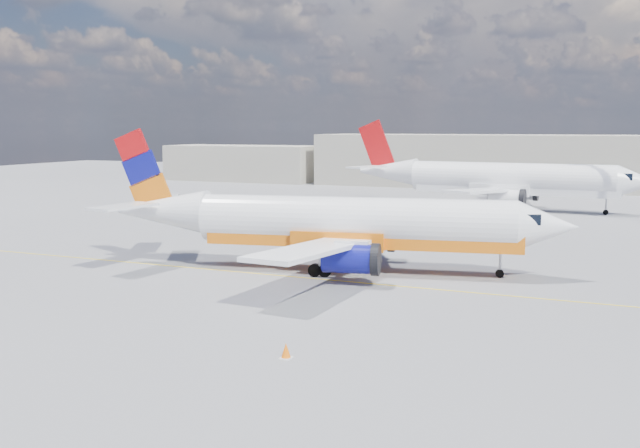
% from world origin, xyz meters
% --- Properties ---
extents(ground, '(240.00, 240.00, 0.00)m').
position_xyz_m(ground, '(0.00, 0.00, 0.00)').
color(ground, slate).
rests_on(ground, ground).
extents(taxi_line, '(70.00, 0.15, 0.01)m').
position_xyz_m(taxi_line, '(0.00, 3.00, 0.01)').
color(taxi_line, yellow).
rests_on(taxi_line, ground).
extents(terminal_main, '(70.00, 14.00, 8.00)m').
position_xyz_m(terminal_main, '(5.00, 75.00, 4.00)').
color(terminal_main, '#B9B29F').
rests_on(terminal_main, ground).
extents(terminal_annex, '(26.00, 10.00, 6.00)m').
position_xyz_m(terminal_annex, '(-45.00, 72.00, 3.00)').
color(terminal_annex, '#B9B29F').
rests_on(terminal_annex, ground).
extents(main_jet, '(30.60, 23.71, 9.24)m').
position_xyz_m(main_jet, '(-1.80, 5.93, 3.08)').
color(main_jet, white).
rests_on(main_jet, ground).
extents(second_jet, '(33.32, 26.32, 10.10)m').
position_xyz_m(second_jet, '(2.70, 44.64, 3.37)').
color(second_jet, white).
rests_on(second_jet, ground).
extents(traffic_cone, '(0.46, 0.46, 0.64)m').
position_xyz_m(traffic_cone, '(2.50, -11.41, 0.31)').
color(traffic_cone, white).
rests_on(traffic_cone, ground).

